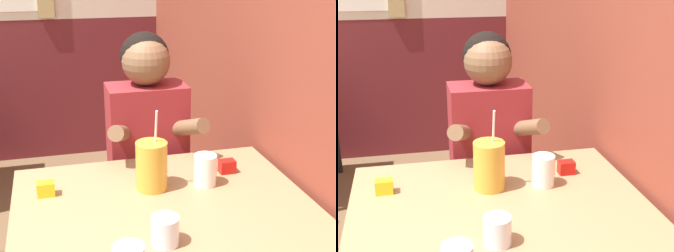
{
  "view_description": "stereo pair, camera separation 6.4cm",
  "coord_description": "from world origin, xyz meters",
  "views": [
    {
      "loc": [
        0.29,
        -0.97,
        1.52
      ],
      "look_at": [
        0.68,
        0.51,
        0.97
      ],
      "focal_mm": 50.0,
      "sensor_mm": 36.0,
      "label": 1
    },
    {
      "loc": [
        0.36,
        -0.98,
        1.52
      ],
      "look_at": [
        0.68,
        0.51,
        0.97
      ],
      "focal_mm": 50.0,
      "sensor_mm": 36.0,
      "label": 2
    }
  ],
  "objects": [
    {
      "name": "cocktail_pitcher",
      "position": [
        0.61,
        0.49,
        0.84
      ],
      "size": [
        0.11,
        0.11,
        0.29
      ],
      "color": "gold",
      "rests_on": "main_table"
    },
    {
      "name": "glass_near_pitcher",
      "position": [
        0.57,
        0.15,
        0.79
      ],
      "size": [
        0.08,
        0.08,
        0.09
      ],
      "color": "silver",
      "rests_on": "main_table"
    },
    {
      "name": "person_seated",
      "position": [
        0.69,
        0.93,
        0.66
      ],
      "size": [
        0.42,
        0.41,
        1.24
      ],
      "color": "maroon",
      "rests_on": "ground_plane"
    },
    {
      "name": "glass_center",
      "position": [
        0.81,
        0.48,
        0.81
      ],
      "size": [
        0.08,
        0.08,
        0.11
      ],
      "color": "silver",
      "rests_on": "main_table"
    },
    {
      "name": "main_table",
      "position": [
        0.63,
        0.34,
        0.68
      ],
      "size": [
        0.99,
        0.86,
        0.75
      ],
      "color": "#93704C",
      "rests_on": "ground_plane"
    },
    {
      "name": "condiment_ketchup",
      "position": [
        0.92,
        0.55,
        0.77
      ],
      "size": [
        0.06,
        0.04,
        0.05
      ],
      "color": "#B7140F",
      "rests_on": "main_table"
    },
    {
      "name": "condiment_mustard",
      "position": [
        0.25,
        0.53,
        0.77
      ],
      "size": [
        0.06,
        0.04,
        0.05
      ],
      "color": "yellow",
      "rests_on": "main_table"
    }
  ]
}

